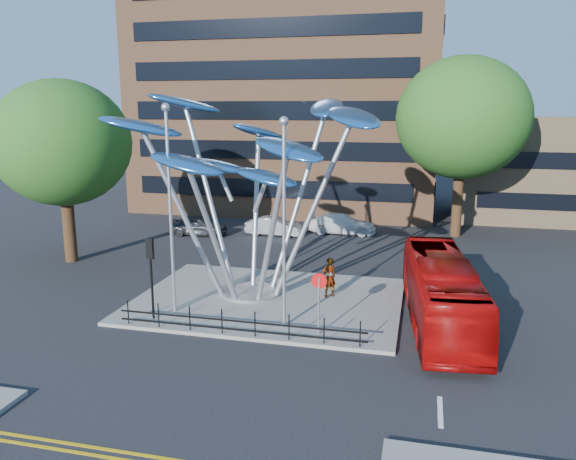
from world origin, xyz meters
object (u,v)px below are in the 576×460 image
(tree_left, at_px, (62,143))
(leaf_sculpture, at_px, (249,150))
(parked_car_mid, at_px, (274,226))
(red_bus, at_px, (441,292))
(street_lamp_left, at_px, (170,192))
(street_lamp_right, at_px, (284,205))
(parked_car_left, at_px, (198,226))
(traffic_light_island, at_px, (151,261))
(parked_car_right, at_px, (342,224))
(no_entry_sign_island, at_px, (319,293))
(tree_right, at_px, (463,118))
(pedestrian, at_px, (329,277))

(tree_left, bearing_deg, leaf_sculpture, -15.55)
(parked_car_mid, bearing_deg, red_bus, -140.30)
(street_lamp_left, distance_m, street_lamp_right, 5.03)
(red_bus, bearing_deg, tree_left, 160.48)
(parked_car_left, height_order, parked_car_mid, parked_car_left)
(leaf_sculpture, xyz_separation_m, parked_car_left, (-7.35, 11.32, -6.19))
(street_lamp_left, xyz_separation_m, traffic_light_island, (-0.50, -1.00, -2.74))
(leaf_sculpture, distance_m, street_lamp_left, 4.28)
(street_lamp_left, relative_size, street_lamp_right, 1.06)
(leaf_sculpture, distance_m, parked_car_right, 15.73)
(leaf_sculpture, distance_m, parked_car_left, 14.85)
(parked_car_left, bearing_deg, parked_car_mid, -78.32)
(tree_left, distance_m, no_entry_sign_island, 18.35)
(red_bus, bearing_deg, parked_car_mid, 121.51)
(traffic_light_island, bearing_deg, red_bus, 12.42)
(street_lamp_right, height_order, parked_car_left, street_lamp_right)
(leaf_sculpture, xyz_separation_m, no_entry_sign_island, (4.07, -4.16, -5.06))
(tree_right, height_order, pedestrian, tree_right)
(parked_car_mid, bearing_deg, pedestrian, -152.05)
(no_entry_sign_island, bearing_deg, leaf_sculpture, 134.33)
(tree_left, relative_size, no_entry_sign_island, 4.21)
(tree_right, xyz_separation_m, no_entry_sign_island, (-6.00, -19.48, -6.22))
(tree_right, distance_m, parked_car_left, 19.33)
(no_entry_sign_island, relative_size, parked_car_left, 0.61)
(traffic_light_island, distance_m, parked_car_right, 19.28)
(street_lamp_left, xyz_separation_m, pedestrian, (6.15, 3.45, -4.27))
(street_lamp_right, relative_size, parked_car_left, 2.07)
(leaf_sculpture, bearing_deg, tree_right, 56.69)
(leaf_sculpture, xyz_separation_m, parked_car_right, (2.31, 14.28, -6.19))
(street_lamp_right, distance_m, no_entry_sign_island, 3.64)
(no_entry_sign_island, bearing_deg, red_bus, 28.88)
(street_lamp_left, height_order, no_entry_sign_island, street_lamp_left)
(street_lamp_right, relative_size, parked_car_right, 1.76)
(parked_car_left, bearing_deg, street_lamp_right, -147.84)
(tree_left, distance_m, street_lamp_left, 11.60)
(pedestrian, bearing_deg, parked_car_right, -118.81)
(parked_car_mid, bearing_deg, street_lamp_right, -161.45)
(street_lamp_left, bearing_deg, no_entry_sign_island, -8.61)
(pedestrian, height_order, parked_car_left, pedestrian)
(no_entry_sign_island, distance_m, parked_car_right, 18.56)
(tree_right, relative_size, pedestrian, 6.49)
(street_lamp_left, height_order, pedestrian, street_lamp_left)
(street_lamp_right, bearing_deg, street_lamp_left, 174.29)
(parked_car_right, bearing_deg, tree_right, -82.22)
(red_bus, distance_m, parked_car_right, 17.14)
(street_lamp_left, bearing_deg, leaf_sculpture, 52.60)
(traffic_light_island, xyz_separation_m, parked_car_left, (-4.42, 15.50, -1.93))
(leaf_sculpture, relative_size, parked_car_mid, 3.23)
(street_lamp_left, bearing_deg, tree_right, 55.95)
(tree_right, bearing_deg, parked_car_mid, -167.10)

